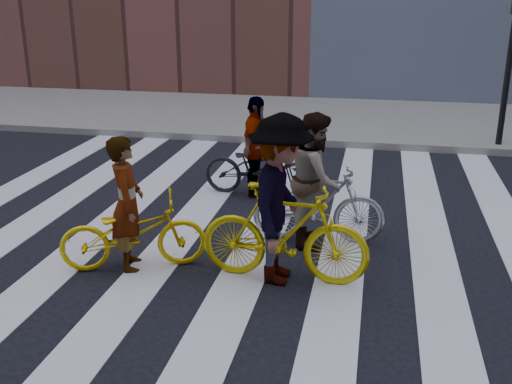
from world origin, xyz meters
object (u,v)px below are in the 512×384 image
(bike_yellow_right, at_px, (284,233))
(rider_left, at_px, (127,204))
(rider_mid, at_px, (316,179))
(bike_yellow_left, at_px, (133,233))
(rider_rear, at_px, (255,147))
(bike_silver_mid, at_px, (319,204))
(rider_right, at_px, (280,200))
(bike_dark_rear, at_px, (258,168))

(bike_yellow_right, height_order, rider_left, rider_left)
(rider_mid, bearing_deg, rider_left, 117.00)
(rider_mid, bearing_deg, bike_yellow_left, 117.62)
(rider_mid, relative_size, rider_rear, 1.07)
(bike_yellow_right, bearing_deg, rider_rear, 19.95)
(bike_yellow_right, height_order, rider_rear, rider_rear)
(bike_yellow_left, distance_m, bike_silver_mid, 2.38)
(rider_right, bearing_deg, bike_yellow_left, 93.25)
(bike_dark_rear, height_order, rider_rear, rider_rear)
(bike_silver_mid, bearing_deg, rider_right, 161.48)
(rider_left, relative_size, rider_rear, 1.01)
(bike_yellow_left, relative_size, bike_silver_mid, 1.00)
(rider_right, bearing_deg, bike_yellow_right, -88.04)
(bike_yellow_left, height_order, rider_rear, rider_rear)
(bike_dark_rear, bearing_deg, bike_silver_mid, -139.85)
(bike_dark_rear, bearing_deg, bike_yellow_left, 167.10)
(bike_dark_rear, bearing_deg, bike_yellow_right, -157.51)
(bike_yellow_right, height_order, bike_dark_rear, bike_yellow_right)
(rider_right, bearing_deg, rider_rear, 19.01)
(rider_left, height_order, rider_rear, rider_left)
(bike_yellow_left, bearing_deg, bike_silver_mid, -80.56)
(bike_yellow_left, relative_size, rider_right, 0.88)
(rider_left, xyz_separation_m, rider_right, (1.78, 0.04, 0.16))
(bike_yellow_right, distance_m, rider_mid, 1.22)
(rider_left, bearing_deg, rider_mid, -80.56)
(bike_yellow_left, relative_size, rider_mid, 0.99)
(bike_dark_rear, height_order, rider_mid, rider_mid)
(bike_dark_rear, bearing_deg, rider_right, -158.46)
(bike_yellow_left, xyz_separation_m, bike_silver_mid, (2.05, 1.21, 0.07))
(bike_yellow_right, bearing_deg, bike_yellow_left, 93.22)
(bike_silver_mid, relative_size, rider_mid, 0.99)
(bike_dark_rear, distance_m, rider_rear, 0.33)
(bike_yellow_left, xyz_separation_m, rider_left, (-0.05, 0.00, 0.36))
(rider_right, distance_m, rider_rear, 2.91)
(rider_left, distance_m, rider_mid, 2.38)
(rider_mid, bearing_deg, bike_yellow_right, 166.15)
(rider_left, height_order, rider_mid, rider_mid)
(bike_dark_rear, distance_m, rider_right, 2.93)
(bike_dark_rear, xyz_separation_m, rider_rear, (-0.05, 0.00, 0.33))
(rider_left, bearing_deg, bike_silver_mid, -81.16)
(bike_dark_rear, xyz_separation_m, rider_mid, (1.06, -1.61, 0.39))
(rider_right, bearing_deg, rider_mid, -10.72)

